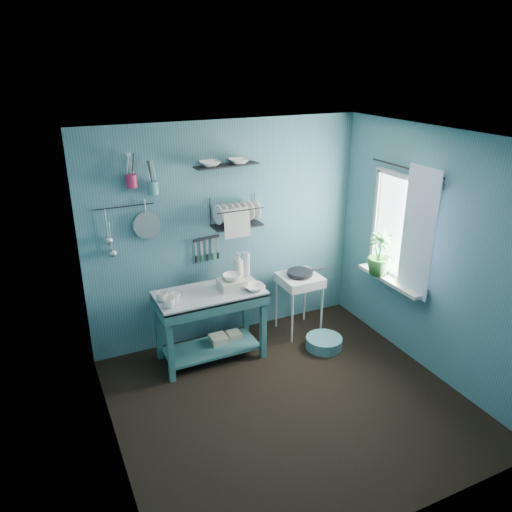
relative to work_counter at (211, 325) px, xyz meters
name	(u,v)px	position (x,y,z in m)	size (l,w,h in m)	color
floor	(289,401)	(0.40, -1.04, -0.40)	(3.20, 3.20, 0.00)	black
ceiling	(297,139)	(0.40, -1.04, 2.10)	(3.20, 3.20, 0.00)	silver
wall_back	(227,233)	(0.40, 0.46, 0.85)	(3.20, 3.20, 0.00)	#386673
wall_front	(410,377)	(0.40, -2.54, 0.85)	(3.20, 3.20, 0.00)	#386673
wall_left	(105,323)	(-1.20, -1.04, 0.85)	(3.00, 3.00, 0.00)	#386673
wall_right	(432,255)	(2.00, -1.04, 0.85)	(3.00, 3.00, 0.00)	#386673
work_counter	(211,325)	(0.00, 0.00, 0.00)	(1.13, 0.57, 0.80)	#2E6062
mug_left	(169,303)	(-0.48, -0.16, 0.45)	(0.12, 0.12, 0.10)	white
mug_mid	(176,297)	(-0.38, -0.06, 0.45)	(0.10, 0.10, 0.09)	white
mug_right	(163,297)	(-0.50, 0.00, 0.45)	(0.12, 0.12, 0.10)	white
wash_tub	(232,284)	(0.25, -0.02, 0.45)	(0.28, 0.22, 0.10)	beige
tub_bowl	(232,277)	(0.25, -0.02, 0.53)	(0.20, 0.20, 0.06)	white
soap_bottle	(238,266)	(0.42, 0.20, 0.55)	(0.12, 0.12, 0.30)	beige
water_bottle	(246,264)	(0.52, 0.22, 0.54)	(0.09, 0.09, 0.28)	#A5AFB8
counter_bowl	(254,287)	(0.45, -0.15, 0.43)	(0.22, 0.22, 0.05)	white
hotplate_stand	(299,303)	(1.15, 0.11, -0.04)	(0.46, 0.46, 0.73)	beige
frying_pan	(300,273)	(1.15, 0.11, 0.36)	(0.30, 0.30, 0.04)	black
knife_strip	(206,238)	(0.14, 0.43, 0.84)	(0.32, 0.02, 0.03)	black
dish_rack	(237,212)	(0.47, 0.33, 1.12)	(0.55, 0.24, 0.32)	black
upper_shelf	(227,165)	(0.37, 0.36, 1.64)	(0.70, 0.18, 0.01)	black
shelf_bowl_left	(210,166)	(0.18, 0.36, 1.64)	(0.21, 0.21, 0.05)	white
shelf_bowl_right	(239,163)	(0.51, 0.36, 1.65)	(0.21, 0.21, 0.05)	white
utensil_cup_magenta	(131,181)	(-0.63, 0.38, 1.57)	(0.11, 0.11, 0.13)	#A01D47
utensil_cup_teal	(153,188)	(-0.42, 0.38, 1.48)	(0.11, 0.11, 0.13)	teal
colander	(147,225)	(-0.51, 0.41, 1.09)	(0.28, 0.28, 0.03)	#A6A9AE
ladle_outer	(106,224)	(-0.91, 0.42, 1.15)	(0.01, 0.01, 0.30)	#A6A9AE
ladle_inner	(110,237)	(-0.88, 0.42, 1.02)	(0.01, 0.01, 0.30)	#A6A9AE
hook_rail	(124,207)	(-0.71, 0.43, 1.30)	(0.01, 0.01, 0.60)	black
window_glass	(402,228)	(1.99, -0.59, 1.00)	(1.10, 1.10, 0.00)	white
windowsill	(390,280)	(1.90, -0.59, 0.41)	(0.16, 0.95, 0.04)	beige
curtain	(418,233)	(1.92, -0.89, 1.05)	(1.35, 1.35, 0.00)	white
curtain_rod	(406,168)	(1.94, -0.59, 1.65)	(0.02, 0.02, 1.05)	black
potted_plant	(380,254)	(1.85, -0.42, 0.67)	(0.27, 0.27, 0.48)	#2D7030
storage_tin_large	(218,344)	(0.10, 0.05, -0.29)	(0.18, 0.18, 0.22)	tan
storage_tin_small	(234,340)	(0.30, 0.08, -0.30)	(0.15, 0.15, 0.20)	tan
floor_basin	(324,343)	(1.23, -0.36, -0.34)	(0.41, 0.41, 0.13)	teal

